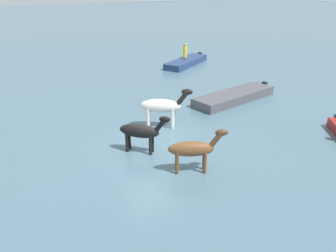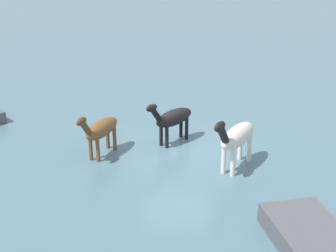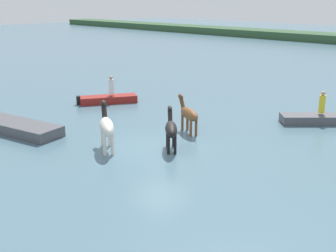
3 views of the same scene
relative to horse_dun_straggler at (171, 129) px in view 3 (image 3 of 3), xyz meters
The scene contains 9 objects.
ground_plane 1.11m from the horse_dun_straggler, 160.38° to the right, with size 177.87×177.87×0.00m, color #476675.
horse_dun_straggler is the anchor object (origin of this frame).
horse_lead 2.84m from the horse_dun_straggler, 134.83° to the right, with size 2.36×1.74×2.00m.
horse_gray_outer 2.64m from the horse_dun_straggler, 114.22° to the left, with size 2.18×1.26×1.74m.
boat_motor_center 9.03m from the horse_dun_straggler, 70.80° to the left, with size 3.67×3.60×0.72m.
boat_tender_starboard 9.55m from the horse_dun_straggler, 158.80° to the left, with size 2.72×3.60×0.71m.
boat_skiff_near 8.50m from the horse_dun_straggler, 154.65° to the right, with size 5.98×2.77×0.77m.
person_helmsman_aft 9.09m from the horse_dun_straggler, 70.88° to the left, with size 0.32×0.32×1.19m.
person_watcher_seated 9.47m from the horse_dun_straggler, 157.30° to the left, with size 0.32×0.32×1.19m.
Camera 3 is at (12.68, -12.62, 6.51)m, focal length 44.91 mm.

